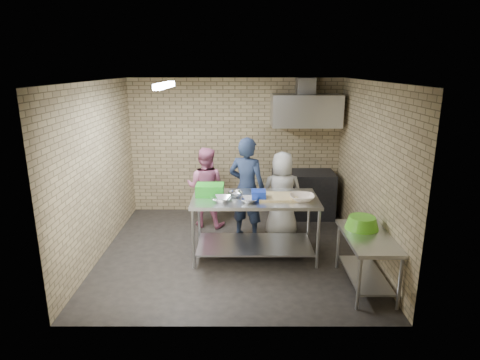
# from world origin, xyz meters

# --- Properties ---
(floor) EXTENTS (4.20, 4.20, 0.00)m
(floor) POSITION_xyz_m (0.00, 0.00, 0.00)
(floor) COLOR black
(floor) RESTS_ON ground
(ceiling) EXTENTS (4.20, 4.20, 0.00)m
(ceiling) POSITION_xyz_m (0.00, 0.00, 2.70)
(ceiling) COLOR black
(ceiling) RESTS_ON ground
(back_wall) EXTENTS (4.20, 0.06, 2.70)m
(back_wall) POSITION_xyz_m (0.00, 2.00, 1.35)
(back_wall) COLOR tan
(back_wall) RESTS_ON ground
(front_wall) EXTENTS (4.20, 0.06, 2.70)m
(front_wall) POSITION_xyz_m (0.00, -2.00, 1.35)
(front_wall) COLOR tan
(front_wall) RESTS_ON ground
(left_wall) EXTENTS (0.06, 4.00, 2.70)m
(left_wall) POSITION_xyz_m (-2.10, 0.00, 1.35)
(left_wall) COLOR tan
(left_wall) RESTS_ON ground
(right_wall) EXTENTS (0.06, 4.00, 2.70)m
(right_wall) POSITION_xyz_m (2.10, 0.00, 1.35)
(right_wall) COLOR tan
(right_wall) RESTS_ON ground
(prep_table) EXTENTS (1.93, 0.97, 0.97)m
(prep_table) POSITION_xyz_m (0.33, -0.13, 0.48)
(prep_table) COLOR silver
(prep_table) RESTS_ON floor
(side_counter) EXTENTS (0.60, 1.20, 0.75)m
(side_counter) POSITION_xyz_m (1.80, -1.10, 0.38)
(side_counter) COLOR silver
(side_counter) RESTS_ON floor
(stove) EXTENTS (1.20, 0.70, 0.90)m
(stove) POSITION_xyz_m (1.35, 1.65, 0.45)
(stove) COLOR black
(stove) RESTS_ON floor
(range_hood) EXTENTS (1.30, 0.60, 0.60)m
(range_hood) POSITION_xyz_m (1.35, 1.70, 2.10)
(range_hood) COLOR silver
(range_hood) RESTS_ON back_wall
(hood_duct) EXTENTS (0.35, 0.30, 0.30)m
(hood_duct) POSITION_xyz_m (1.35, 1.85, 2.55)
(hood_duct) COLOR #A5A8AD
(hood_duct) RESTS_ON back_wall
(wall_shelf) EXTENTS (0.80, 0.20, 0.04)m
(wall_shelf) POSITION_xyz_m (1.65, 1.89, 1.92)
(wall_shelf) COLOR #3F2B19
(wall_shelf) RESTS_ON back_wall
(fluorescent_fixture) EXTENTS (0.10, 1.25, 0.08)m
(fluorescent_fixture) POSITION_xyz_m (-1.00, 0.00, 2.64)
(fluorescent_fixture) COLOR white
(fluorescent_fixture) RESTS_ON ceiling
(green_crate) EXTENTS (0.43, 0.32, 0.17)m
(green_crate) POSITION_xyz_m (-0.37, -0.01, 1.05)
(green_crate) COLOR #1D9D1D
(green_crate) RESTS_ON prep_table
(blue_tub) EXTENTS (0.21, 0.21, 0.14)m
(blue_tub) POSITION_xyz_m (0.38, -0.23, 1.04)
(blue_tub) COLOR #1633A8
(blue_tub) RESTS_ON prep_table
(cutting_board) EXTENTS (0.59, 0.45, 0.03)m
(cutting_board) POSITION_xyz_m (0.68, -0.15, 0.98)
(cutting_board) COLOR #D7BD7C
(cutting_board) RESTS_ON prep_table
(mixing_bowl_a) EXTENTS (0.32, 0.32, 0.07)m
(mixing_bowl_a) POSITION_xyz_m (-0.17, -0.33, 1.00)
(mixing_bowl_a) COLOR silver
(mixing_bowl_a) RESTS_ON prep_table
(mixing_bowl_b) EXTENTS (0.25, 0.25, 0.07)m
(mixing_bowl_b) POSITION_xyz_m (0.03, -0.08, 1.00)
(mixing_bowl_b) COLOR silver
(mixing_bowl_b) RESTS_ON prep_table
(mixing_bowl_c) EXTENTS (0.30, 0.30, 0.07)m
(mixing_bowl_c) POSITION_xyz_m (0.23, -0.35, 1.00)
(mixing_bowl_c) COLOR #B0B3B8
(mixing_bowl_c) RESTS_ON prep_table
(ceramic_bowl) EXTENTS (0.39, 0.39, 0.09)m
(ceramic_bowl) POSITION_xyz_m (1.03, -0.28, 1.01)
(ceramic_bowl) COLOR beige
(ceramic_bowl) RESTS_ON prep_table
(green_basin) EXTENTS (0.46, 0.46, 0.17)m
(green_basin) POSITION_xyz_m (1.78, -0.85, 0.83)
(green_basin) COLOR #59C626
(green_basin) RESTS_ON side_counter
(bottle_red) EXTENTS (0.07, 0.07, 0.18)m
(bottle_red) POSITION_xyz_m (1.40, 1.89, 2.03)
(bottle_red) COLOR #B22619
(bottle_red) RESTS_ON wall_shelf
(bottle_green) EXTENTS (0.06, 0.06, 0.15)m
(bottle_green) POSITION_xyz_m (1.80, 1.89, 2.02)
(bottle_green) COLOR green
(bottle_green) RESTS_ON wall_shelf
(man_navy) EXTENTS (0.76, 0.64, 1.78)m
(man_navy) POSITION_xyz_m (0.22, 0.59, 0.89)
(man_navy) COLOR black
(man_navy) RESTS_ON floor
(woman_pink) EXTENTS (0.83, 0.71, 1.49)m
(woman_pink) POSITION_xyz_m (-0.54, 1.14, 0.75)
(woman_pink) COLOR #CA6B93
(woman_pink) RESTS_ON floor
(woman_white) EXTENTS (0.75, 0.50, 1.50)m
(woman_white) POSITION_xyz_m (0.83, 0.70, 0.75)
(woman_white) COLOR silver
(woman_white) RESTS_ON floor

